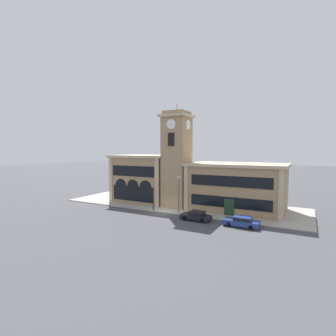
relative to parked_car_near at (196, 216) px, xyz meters
name	(u,v)px	position (x,y,z in m)	size (l,w,h in m)	color
ground_plane	(163,213)	(-6.36, 1.55, -0.70)	(300.00, 300.00, 0.00)	#424247
sidewalk_kerb	(181,204)	(-6.36, 8.47, -0.62)	(42.77, 13.82, 0.15)	#A39E93
clock_tower	(177,160)	(-6.36, 6.57, 7.65)	(4.86, 4.86, 17.80)	#9E7F5B
town_hall_left_wing	(146,178)	(-14.25, 8.90, 3.82)	(11.72, 9.58, 8.99)	#9E7F5B
town_hall_right_wing	(237,187)	(3.52, 8.91, 3.24)	(15.71, 9.58, 7.82)	#9E7F5B
parked_car_near	(196,216)	(0.00, 0.00, 0.00)	(4.31, 1.97, 1.33)	black
parked_car_mid	(242,221)	(6.39, 0.00, 0.00)	(4.59, 1.97, 1.34)	navy
street_lamp	(179,189)	(-3.77, 2.07, 3.25)	(0.36, 0.36, 5.79)	#4C4C51
bollard	(153,207)	(-8.37, 2.04, -0.03)	(0.18, 0.18, 1.06)	black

